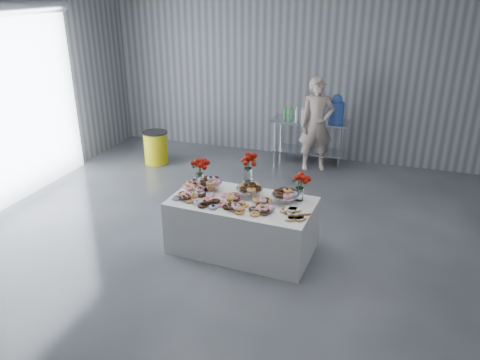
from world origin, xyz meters
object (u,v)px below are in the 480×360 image
object	(u,v)px
water_jug	(337,110)
display_table	(242,225)
person	(317,124)
trash_barrel	(156,147)
prep_table	(310,134)

from	to	relation	value
water_jug	display_table	bearing A→B (deg)	-100.90
water_jug	person	distance (m)	0.50
display_table	trash_barrel	world-z (taller)	display_table
display_table	person	xyz separation A→B (m)	(0.38, 3.37, 0.53)
prep_table	water_jug	distance (m)	0.73
water_jug	trash_barrel	distance (m)	3.68
prep_table	person	world-z (taller)	person
display_table	water_jug	bearing A→B (deg)	79.10
prep_table	person	xyz separation A→B (m)	(0.18, -0.30, 0.29)
trash_barrel	person	bearing A→B (deg)	13.03
display_table	trash_barrel	distance (m)	3.81
water_jug	prep_table	bearing A→B (deg)	180.00
water_jug	person	size ratio (longest dim) A/B	0.30
water_jug	trash_barrel	size ratio (longest dim) A/B	0.84
display_table	trash_barrel	xyz separation A→B (m)	(-2.74, 2.65, -0.04)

